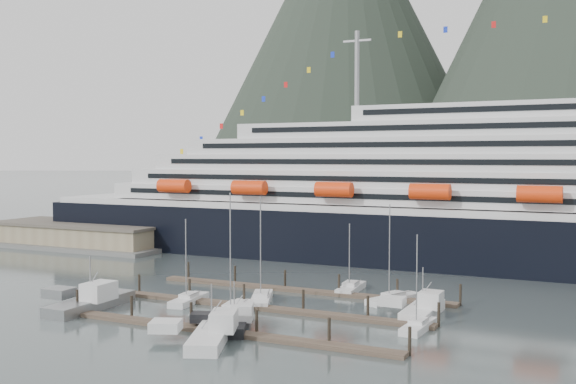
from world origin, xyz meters
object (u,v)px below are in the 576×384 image
sailboat_g (393,299)px  trawler_c (210,332)px  trawler_a (90,302)px  sailboat_h (418,327)px  sailboat_b (261,299)px  sailboat_f (351,289)px  cruise_ship (565,204)px  trawler_b (233,322)px  trawler_e (422,309)px  sailboat_d (233,311)px  warehouse (82,237)px  sailboat_a (189,300)px

sailboat_g → trawler_c: 30.97m
sailboat_g → trawler_a: 42.07m
sailboat_h → trawler_a: size_ratio=0.82×
sailboat_g → sailboat_h: 15.41m
sailboat_b → trawler_a: 23.46m
sailboat_f → trawler_a: sailboat_f is taller
sailboat_f → trawler_c: 33.04m
cruise_ship → trawler_a: cruise_ship is taller
trawler_a → trawler_b: trawler_a is taller
cruise_ship → trawler_e: 49.67m
trawler_b → trawler_c: 5.43m
sailboat_g → trawler_a: (-35.87, -21.99, 0.56)m
sailboat_g → sailboat_h: size_ratio=1.21×
sailboat_d → sailboat_g: bearing=-57.3°
sailboat_d → trawler_e: bearing=-78.1°
warehouse → trawler_b: trawler_b is taller
trawler_b → trawler_c: bearing=158.0°
sailboat_a → sailboat_h: size_ratio=1.04×
warehouse → sailboat_h: bearing=-24.4°
sailboat_b → sailboat_h: (23.95, -5.28, -0.04)m
cruise_ship → trawler_e: size_ratio=19.56×
sailboat_a → trawler_c: bearing=-145.8°
warehouse → trawler_e: size_ratio=4.28×
sailboat_b → sailboat_d: 7.78m
sailboat_h → trawler_c: 24.66m
sailboat_h → trawler_c: size_ratio=0.84×
sailboat_h → trawler_a: bearing=104.1°
sailboat_b → sailboat_a: bearing=94.5°
sailboat_a → trawler_a: 13.45m
sailboat_d → trawler_a: bearing=95.9°
cruise_ship → trawler_c: 76.22m
sailboat_d → sailboat_f: bearing=-34.0°
warehouse → sailboat_b: sailboat_b is taller
sailboat_a → trawler_e: bearing=-85.0°
warehouse → trawler_b: 85.05m
sailboat_a → trawler_e: size_ratio=1.15×
trawler_a → trawler_e: bearing=-71.0°
sailboat_g → trawler_e: (5.72, -6.54, 0.48)m
sailboat_a → trawler_b: size_ratio=1.21×
sailboat_g → trawler_a: bearing=145.3°
trawler_a → trawler_c: (23.15, -6.24, -0.08)m
warehouse → sailboat_h: size_ratio=3.88×
sailboat_g → trawler_e: size_ratio=1.34×
sailboat_a → trawler_a: sailboat_a is taller
trawler_e → sailboat_b: bearing=94.3°
warehouse → sailboat_a: 68.90m
sailboat_g → warehouse: bearing=95.7°
warehouse → trawler_a: trawler_a is taller
warehouse → sailboat_a: sailboat_a is taller
sailboat_a → trawler_b: bearing=-133.7°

